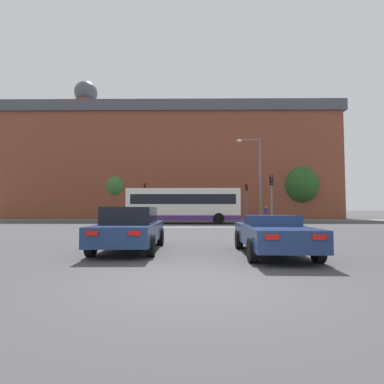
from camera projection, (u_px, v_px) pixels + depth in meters
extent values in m
plane|color=#3D3D3F|center=(197.00, 283.00, 5.61)|extent=(400.00, 400.00, 0.00)
cube|color=silver|center=(196.00, 227.00, 22.41)|extent=(8.94, 0.30, 0.01)
cube|color=gray|center=(195.00, 220.00, 36.41)|extent=(69.94, 2.50, 0.01)
cube|color=brown|center=(173.00, 171.00, 47.42)|extent=(46.91, 14.83, 14.64)
cube|color=#4C4F56|center=(173.00, 121.00, 47.87)|extent=(47.85, 15.42, 1.54)
cube|color=brown|center=(79.00, 114.00, 49.26)|extent=(0.90, 0.90, 1.50)
cube|color=brown|center=(175.00, 109.00, 46.72)|extent=(0.90, 0.90, 1.50)
cube|color=brown|center=(273.00, 112.00, 48.15)|extent=(0.90, 0.90, 1.50)
cylinder|color=brown|center=(86.00, 109.00, 48.13)|extent=(3.24, 3.24, 2.58)
sphere|color=#4C4F56|center=(86.00, 93.00, 48.27)|extent=(3.60, 3.60, 3.60)
cube|color=navy|center=(131.00, 232.00, 10.10)|extent=(1.88, 4.51, 0.58)
cube|color=black|center=(130.00, 215.00, 10.09)|extent=(1.59, 2.04, 0.56)
cylinder|color=black|center=(115.00, 237.00, 11.47)|extent=(0.23, 0.64, 0.64)
cylinder|color=black|center=(160.00, 237.00, 11.47)|extent=(0.23, 0.64, 0.64)
cylinder|color=black|center=(91.00, 246.00, 8.69)|extent=(0.23, 0.64, 0.64)
cylinder|color=black|center=(151.00, 246.00, 8.70)|extent=(0.23, 0.64, 0.64)
cube|color=red|center=(92.00, 233.00, 7.85)|extent=(0.32, 0.05, 0.12)
cube|color=red|center=(135.00, 233.00, 7.85)|extent=(0.32, 0.05, 0.12)
cube|color=navy|center=(272.00, 235.00, 9.11)|extent=(1.83, 4.45, 0.57)
cube|color=navy|center=(271.00, 220.00, 9.25)|extent=(1.53, 1.35, 0.31)
cylinder|color=black|center=(239.00, 239.00, 10.49)|extent=(0.23, 0.64, 0.64)
cylinder|color=black|center=(287.00, 240.00, 10.44)|extent=(0.23, 0.64, 0.64)
cylinder|color=black|center=(252.00, 250.00, 7.75)|extent=(0.23, 0.64, 0.64)
cylinder|color=black|center=(318.00, 251.00, 7.71)|extent=(0.23, 0.64, 0.64)
cube|color=red|center=(272.00, 237.00, 6.91)|extent=(0.32, 0.06, 0.12)
cube|color=red|center=(319.00, 237.00, 6.88)|extent=(0.32, 0.06, 0.12)
cube|color=silver|center=(183.00, 204.00, 28.18)|extent=(10.38, 2.60, 2.90)
cube|color=#4C2870|center=(183.00, 217.00, 28.12)|extent=(10.40, 2.62, 0.44)
cube|color=black|center=(183.00, 199.00, 28.21)|extent=(9.55, 2.63, 0.90)
cylinder|color=black|center=(147.00, 219.00, 26.90)|extent=(1.00, 0.28, 1.00)
cylinder|color=black|center=(151.00, 218.00, 29.39)|extent=(1.00, 0.28, 1.00)
cylinder|color=black|center=(219.00, 219.00, 26.83)|extent=(1.00, 0.28, 1.00)
cylinder|color=black|center=(217.00, 218.00, 29.33)|extent=(1.00, 0.28, 1.00)
cylinder|color=slate|center=(145.00, 205.00, 36.15)|extent=(0.12, 0.12, 3.65)
cube|color=black|center=(145.00, 187.00, 36.27)|extent=(0.26, 0.20, 0.80)
sphere|color=red|center=(145.00, 184.00, 36.16)|extent=(0.17, 0.17, 0.17)
sphere|color=black|center=(145.00, 187.00, 36.14)|extent=(0.17, 0.17, 0.17)
sphere|color=black|center=(145.00, 189.00, 36.13)|extent=(0.17, 0.17, 0.17)
cylinder|color=slate|center=(272.00, 206.00, 22.95)|extent=(0.12, 0.12, 3.19)
cube|color=black|center=(271.00, 180.00, 23.06)|extent=(0.26, 0.20, 0.80)
sphere|color=red|center=(272.00, 177.00, 22.94)|extent=(0.17, 0.17, 0.17)
sphere|color=black|center=(272.00, 180.00, 22.93)|extent=(0.17, 0.17, 0.17)
sphere|color=black|center=(272.00, 183.00, 22.91)|extent=(0.17, 0.17, 0.17)
cylinder|color=slate|center=(247.00, 205.00, 35.84)|extent=(0.12, 0.12, 3.55)
cube|color=black|center=(246.00, 187.00, 35.96)|extent=(0.26, 0.20, 0.80)
sphere|color=red|center=(247.00, 185.00, 35.85)|extent=(0.17, 0.17, 0.17)
sphere|color=black|center=(247.00, 187.00, 35.83)|extent=(0.17, 0.17, 0.17)
sphere|color=black|center=(247.00, 189.00, 35.82)|extent=(0.17, 0.17, 0.17)
cylinder|color=slate|center=(260.00, 180.00, 28.61)|extent=(0.16, 0.16, 8.18)
cylinder|color=slate|center=(250.00, 140.00, 28.84)|extent=(1.95, 0.10, 0.10)
ellipsoid|color=#B2B2B7|center=(239.00, 141.00, 28.84)|extent=(0.50, 0.36, 0.22)
cylinder|color=brown|center=(108.00, 217.00, 36.60)|extent=(0.13, 0.13, 0.75)
cylinder|color=brown|center=(109.00, 217.00, 36.45)|extent=(0.13, 0.13, 0.75)
cube|color=#B21E23|center=(109.00, 211.00, 36.56)|extent=(0.40, 0.45, 0.59)
sphere|color=tan|center=(109.00, 208.00, 36.59)|extent=(0.23, 0.23, 0.23)
cylinder|color=brown|center=(267.00, 217.00, 36.41)|extent=(0.13, 0.13, 0.81)
cylinder|color=brown|center=(266.00, 217.00, 36.31)|extent=(0.13, 0.13, 0.81)
cube|color=navy|center=(266.00, 211.00, 36.40)|extent=(0.45, 0.41, 0.64)
sphere|color=tan|center=(266.00, 207.00, 36.43)|extent=(0.24, 0.24, 0.24)
cylinder|color=brown|center=(207.00, 217.00, 37.32)|extent=(0.13, 0.13, 0.79)
cylinder|color=brown|center=(208.00, 217.00, 37.20)|extent=(0.13, 0.13, 0.79)
cube|color=tan|center=(208.00, 211.00, 37.30)|extent=(0.44, 0.43, 0.63)
sphere|color=tan|center=(208.00, 207.00, 37.32)|extent=(0.24, 0.24, 0.24)
cylinder|color=#4C3823|center=(117.00, 209.00, 41.29)|extent=(0.36, 0.36, 2.78)
ellipsoid|color=#3D7033|center=(118.00, 187.00, 41.46)|extent=(3.89, 3.89, 4.09)
cylinder|color=#4C3823|center=(300.00, 210.00, 40.48)|extent=(0.36, 0.36, 2.47)
ellipsoid|color=#285623|center=(300.00, 185.00, 40.66)|extent=(4.97, 4.97, 5.22)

